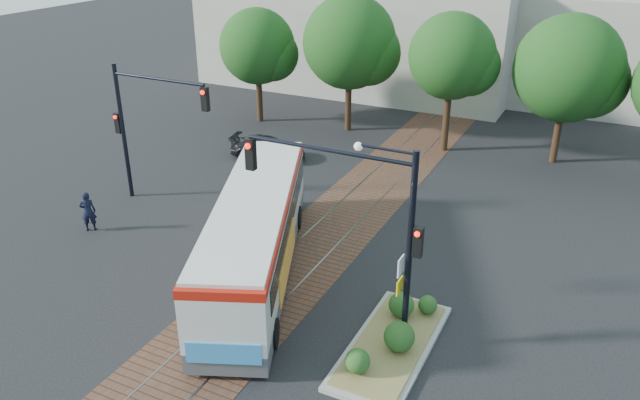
{
  "coord_description": "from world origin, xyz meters",
  "views": [
    {
      "loc": [
        9.48,
        -15.21,
        11.8
      ],
      "look_at": [
        -0.14,
        4.28,
        1.6
      ],
      "focal_mm": 35.0,
      "sensor_mm": 36.0,
      "label": 1
    }
  ],
  "objects": [
    {
      "name": "signal_pole_left",
      "position": [
        -8.37,
        4.0,
        3.86
      ],
      "size": [
        4.99,
        0.34,
        6.0
      ],
      "color": "black",
      "rests_on": "ground"
    },
    {
      "name": "warehouses",
      "position": [
        -0.53,
        28.75,
        3.81
      ],
      "size": [
        40.0,
        13.0,
        8.0
      ],
      "color": "#ADA899",
      "rests_on": "ground"
    },
    {
      "name": "parked_car",
      "position": [
        -6.36,
        10.77,
        0.57
      ],
      "size": [
        4.11,
        2.22,
        1.13
      ],
      "primitive_type": "imported",
      "rotation": [
        0.0,
        0.0,
        1.74
      ],
      "color": "black",
      "rests_on": "ground"
    },
    {
      "name": "trackbed",
      "position": [
        0.0,
        4.0,
        0.01
      ],
      "size": [
        3.6,
        40.0,
        0.02
      ],
      "color": "brown",
      "rests_on": "ground"
    },
    {
      "name": "signal_pole_main",
      "position": [
        3.86,
        -0.81,
        4.16
      ],
      "size": [
        5.49,
        0.46,
        6.0
      ],
      "color": "black",
      "rests_on": "ground"
    },
    {
      "name": "officer",
      "position": [
        -8.7,
        0.69,
        0.84
      ],
      "size": [
        0.73,
        0.7,
        1.67
      ],
      "primitive_type": "imported",
      "rotation": [
        0.0,
        0.0,
        3.83
      ],
      "color": "black",
      "rests_on": "ground"
    },
    {
      "name": "tree_row",
      "position": [
        1.21,
        16.42,
        4.85
      ],
      "size": [
        26.4,
        5.6,
        7.67
      ],
      "color": "#382314",
      "rests_on": "ground"
    },
    {
      "name": "traffic_island",
      "position": [
        4.82,
        -0.9,
        0.33
      ],
      "size": [
        2.2,
        5.2,
        1.13
      ],
      "color": "gray",
      "rests_on": "ground"
    },
    {
      "name": "ground",
      "position": [
        0.0,
        0.0,
        0.0
      ],
      "size": [
        120.0,
        120.0,
        0.0
      ],
      "primitive_type": "plane",
      "color": "black",
      "rests_on": "ground"
    },
    {
      "name": "city_bus",
      "position": [
        -0.95,
        0.87,
        1.68
      ],
      "size": [
        6.57,
        11.31,
        3.02
      ],
      "rotation": [
        0.0,
        0.0,
        0.4
      ],
      "color": "#48484A",
      "rests_on": "ground"
    }
  ]
}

